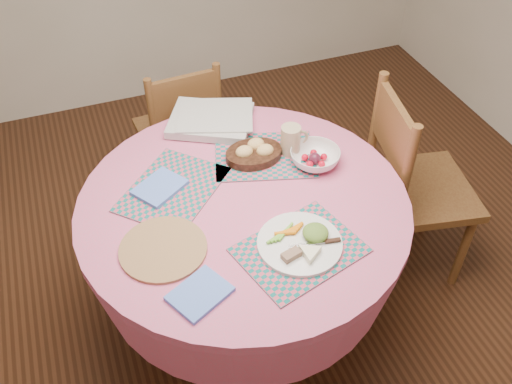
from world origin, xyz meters
The scene contains 15 objects.
ground centered at (0.00, 0.00, 0.00)m, with size 4.00×4.00×0.00m, color #331C0F.
dining_table centered at (0.00, 0.00, 0.56)m, with size 1.24×1.24×0.75m.
chair_right centered at (0.82, 0.08, 0.51)m, with size 0.51×0.53×0.98m.
chair_back centered at (-0.02, 0.90, 0.45)m, with size 0.42×0.41×0.86m.
placemat_front centered at (0.10, -0.30, 0.75)m, with size 0.40×0.30×0.01m, color #126867.
placemat_left centered at (-0.23, 0.15, 0.75)m, with size 0.40×0.30×0.01m, color #126867.
placemat_back centered at (0.17, 0.22, 0.75)m, with size 0.40×0.30×0.01m, color #126867.
wicker_trivet centered at (-0.33, -0.13, 0.76)m, with size 0.30×0.30×0.01m, color olive.
napkin_near centered at (-0.27, -0.36, 0.76)m, with size 0.18×0.14×0.01m, color #577EE2.
napkin_far centered at (-0.27, 0.17, 0.76)m, with size 0.18×0.14×0.01m, color #577EE2.
dinner_plate centered at (0.11, -0.28, 0.77)m, with size 0.29×0.29×0.05m.
bread_bowl centered at (0.12, 0.22, 0.78)m, with size 0.23×0.23×0.08m.
latte_mug centered at (0.28, 0.20, 0.82)m, with size 0.12×0.08×0.12m.
fruit_bowl centered at (0.34, 0.11, 0.78)m, with size 0.21×0.21×0.06m.
newspaper_stack centered at (0.03, 0.50, 0.78)m, with size 0.43×0.40×0.04m.
Camera 1 is at (-0.49, -1.44, 2.21)m, focal length 40.00 mm.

